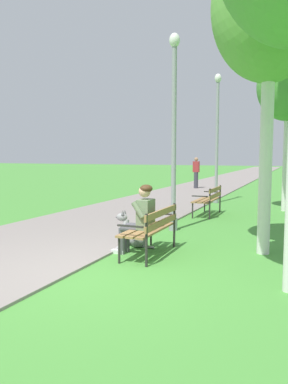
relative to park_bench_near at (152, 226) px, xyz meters
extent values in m
plane|color=#478E38|center=(-0.45, -1.33, -0.51)|extent=(120.00, 120.00, 0.00)
cube|color=gray|center=(-2.52, 22.67, -0.49)|extent=(3.69, 60.00, 0.04)
cube|color=olive|center=(-0.27, 0.00, -0.06)|extent=(0.14, 1.50, 0.04)
cube|color=olive|center=(-0.10, 0.00, -0.06)|extent=(0.14, 1.50, 0.04)
cube|color=olive|center=(0.08, 0.00, -0.06)|extent=(0.14, 1.50, 0.04)
cube|color=olive|center=(0.18, 0.00, 0.08)|extent=(0.04, 1.50, 0.11)
cube|color=olive|center=(0.18, 0.00, 0.26)|extent=(0.04, 1.50, 0.11)
cylinder|color=#2D2B28|center=(-0.30, 0.69, -0.29)|extent=(0.04, 0.04, 0.45)
cylinder|color=#2D2B28|center=(0.18, 0.69, -0.09)|extent=(0.04, 0.04, 0.85)
cube|color=#2D2B28|center=(-0.10, 0.69, 0.12)|extent=(0.45, 0.04, 0.03)
cylinder|color=#2D2B28|center=(-0.30, -0.69, -0.29)|extent=(0.04, 0.04, 0.45)
cylinder|color=#2D2B28|center=(0.18, -0.69, -0.09)|extent=(0.04, 0.04, 0.85)
cube|color=#2D2B28|center=(-0.10, -0.69, 0.12)|extent=(0.45, 0.04, 0.03)
cube|color=olive|center=(-0.37, 4.73, -0.06)|extent=(0.14, 1.50, 0.04)
cube|color=olive|center=(-0.20, 4.73, -0.06)|extent=(0.14, 1.50, 0.04)
cube|color=olive|center=(-0.02, 4.73, -0.06)|extent=(0.14, 1.50, 0.04)
cube|color=olive|center=(0.08, 4.73, 0.08)|extent=(0.04, 1.50, 0.11)
cube|color=olive|center=(0.08, 4.73, 0.26)|extent=(0.04, 1.50, 0.11)
cylinder|color=#2D2B28|center=(-0.40, 5.42, -0.29)|extent=(0.04, 0.04, 0.45)
cylinder|color=#2D2B28|center=(0.08, 5.42, -0.09)|extent=(0.04, 0.04, 0.85)
cube|color=#2D2B28|center=(-0.20, 5.42, 0.12)|extent=(0.45, 0.04, 0.03)
cylinder|color=#2D2B28|center=(-0.40, 4.04, -0.29)|extent=(0.04, 0.04, 0.45)
cylinder|color=#2D2B28|center=(0.08, 4.04, -0.09)|extent=(0.04, 0.04, 0.85)
cube|color=#2D2B28|center=(-0.20, 4.04, 0.12)|extent=(0.45, 0.04, 0.03)
cylinder|color=#4C4C51|center=(-0.31, 0.05, -0.04)|extent=(0.42, 0.14, 0.14)
cylinder|color=#4C4C51|center=(-0.52, 0.05, -0.28)|extent=(0.11, 0.11, 0.47)
cube|color=silver|center=(-0.60, 0.05, -0.48)|extent=(0.24, 0.09, 0.07)
cylinder|color=#4C4C51|center=(-0.31, -0.15, -0.04)|extent=(0.42, 0.14, 0.14)
cylinder|color=#4C4C51|center=(-0.52, -0.15, -0.28)|extent=(0.11, 0.11, 0.47)
cube|color=silver|center=(-0.60, -0.15, -0.48)|extent=(0.24, 0.09, 0.07)
cube|color=#6B7F5B|center=(-0.10, -0.05, 0.22)|extent=(0.22, 0.36, 0.52)
cylinder|color=#6B7F5B|center=(-0.16, 0.15, 0.32)|extent=(0.25, 0.09, 0.30)
cylinder|color=#6B7F5B|center=(-0.16, -0.25, 0.32)|extent=(0.25, 0.09, 0.30)
sphere|color=tan|center=(-0.12, -0.05, 0.62)|extent=(0.21, 0.21, 0.21)
ellipsoid|color=#472D19|center=(-0.09, -0.05, 0.67)|extent=(0.22, 0.23, 0.14)
ellipsoid|color=gray|center=(-0.46, 0.42, -0.35)|extent=(0.36, 0.28, 0.32)
ellipsoid|color=gray|center=(-0.61, 0.42, -0.23)|extent=(0.50, 0.23, 0.48)
ellipsoid|color=#595959|center=(-0.56, 0.42, -0.19)|extent=(0.36, 0.19, 0.27)
cylinder|color=gray|center=(-0.74, 0.49, -0.32)|extent=(0.06, 0.06, 0.38)
cylinder|color=gray|center=(-0.74, 0.37, -0.32)|extent=(0.06, 0.06, 0.38)
cylinder|color=gray|center=(-0.72, 0.43, -0.08)|extent=(0.11, 0.17, 0.19)
ellipsoid|color=gray|center=(-0.80, 0.43, 0.05)|extent=(0.22, 0.14, 0.16)
cone|color=#595959|center=(-0.90, 0.43, 0.04)|extent=(0.10, 0.09, 0.09)
cone|color=#595959|center=(-0.76, 0.47, 0.15)|extent=(0.06, 0.06, 0.09)
cone|color=#595959|center=(-0.76, 0.38, 0.15)|extent=(0.06, 0.06, 0.09)
cylinder|color=gray|center=(-0.26, 0.42, -0.49)|extent=(0.28, 0.05, 0.04)
cylinder|color=gray|center=(-0.36, 2.23, -0.36)|extent=(0.20, 0.20, 0.30)
cylinder|color=gray|center=(-0.36, 2.23, 1.59)|extent=(0.11, 0.11, 4.20)
ellipsoid|color=silver|center=(-0.36, 2.23, 3.81)|extent=(0.24, 0.24, 0.32)
cylinder|color=gray|center=(-0.53, 7.69, -0.36)|extent=(0.20, 0.20, 0.30)
cylinder|color=gray|center=(-0.53, 7.69, 1.68)|extent=(0.11, 0.11, 4.39)
ellipsoid|color=silver|center=(-0.53, 7.69, 4.00)|extent=(0.24, 0.24, 0.32)
cylinder|color=silver|center=(1.79, 0.88, 1.24)|extent=(0.22, 0.22, 3.51)
ellipsoid|color=#66A847|center=(1.79, 0.88, 3.78)|extent=(2.01, 1.77, 2.61)
cylinder|color=silver|center=(1.88, 6.53, 1.11)|extent=(0.16, 0.16, 3.24)
ellipsoid|color=#4C933D|center=(1.88, 6.53, 3.37)|extent=(1.88, 1.80, 2.15)
cylinder|color=#383842|center=(-2.75, 13.07, -0.07)|extent=(0.22, 0.22, 0.88)
cube|color=maroon|center=(-2.75, 13.07, 0.65)|extent=(0.32, 0.20, 0.56)
sphere|color=#A37556|center=(-2.75, 13.07, 1.04)|extent=(0.20, 0.20, 0.20)
camera|label=1|loc=(2.41, -6.03, 1.24)|focal=35.12mm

